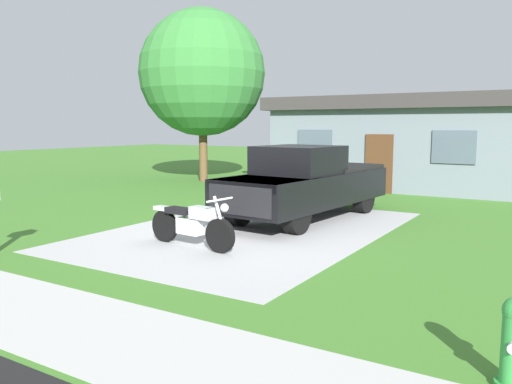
{
  "coord_description": "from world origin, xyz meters",
  "views": [
    {
      "loc": [
        6.2,
        -9.97,
        2.41
      ],
      "look_at": [
        0.13,
        -0.06,
        0.9
      ],
      "focal_mm": 36.07,
      "sensor_mm": 36.0,
      "label": 1
    }
  ],
  "objects_px": {
    "shade_tree": "(202,73)",
    "motorcycle": "(192,224)",
    "pickup_truck": "(308,182)",
    "neighbor_house": "(400,141)"
  },
  "relations": [
    {
      "from": "shade_tree",
      "to": "motorcycle",
      "type": "bearing_deg",
      "value": -53.81
    },
    {
      "from": "pickup_truck",
      "to": "shade_tree",
      "type": "bearing_deg",
      "value": 143.31
    },
    {
      "from": "motorcycle",
      "to": "shade_tree",
      "type": "distance_m",
      "value": 12.98
    },
    {
      "from": "motorcycle",
      "to": "shade_tree",
      "type": "xyz_separation_m",
      "value": [
        -7.26,
        9.93,
        4.14
      ]
    },
    {
      "from": "shade_tree",
      "to": "neighbor_house",
      "type": "height_order",
      "value": "shade_tree"
    },
    {
      "from": "motorcycle",
      "to": "pickup_truck",
      "type": "xyz_separation_m",
      "value": [
        0.56,
        4.1,
        0.48
      ]
    },
    {
      "from": "pickup_truck",
      "to": "neighbor_house",
      "type": "bearing_deg",
      "value": 90.42
    },
    {
      "from": "pickup_truck",
      "to": "neighbor_house",
      "type": "height_order",
      "value": "neighbor_house"
    },
    {
      "from": "pickup_truck",
      "to": "shade_tree",
      "type": "distance_m",
      "value": 10.42
    },
    {
      "from": "motorcycle",
      "to": "neighbor_house",
      "type": "xyz_separation_m",
      "value": [
        0.5,
        12.57,
        1.32
      ]
    }
  ]
}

